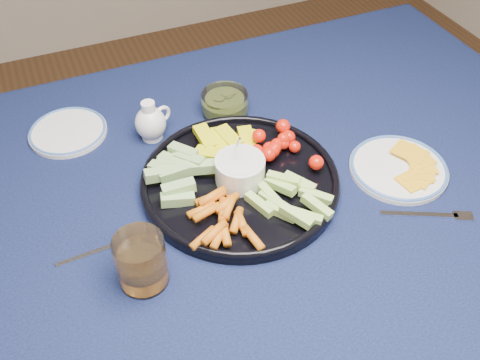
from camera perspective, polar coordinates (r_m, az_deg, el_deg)
name	(u,v)px	position (r m, az deg, el deg)	size (l,w,h in m)	color
dining_table	(225,221)	(1.14, -1.65, -4.39)	(1.67, 1.07, 0.75)	#51361B
crudite_platter	(239,178)	(1.07, -0.15, 0.20)	(0.40, 0.40, 0.13)	black
creamer_pitcher	(151,123)	(1.19, -9.48, 6.07)	(0.09, 0.07, 0.10)	white
pickle_bowl	(225,104)	(1.26, -1.63, 8.10)	(0.11, 0.11, 0.05)	white
cheese_plate	(399,167)	(1.16, 16.57, 1.33)	(0.20, 0.20, 0.02)	white
juice_tumbler	(142,263)	(0.92, -10.44, -8.74)	(0.09, 0.09, 0.10)	white
fork_left	(103,249)	(1.01, -14.42, -7.17)	(0.15, 0.02, 0.00)	silver
fork_right	(434,215)	(1.10, 20.02, -3.56)	(0.17, 0.09, 0.00)	silver
side_plate_extra	(68,131)	(1.27, -17.88, 4.95)	(0.17, 0.17, 0.01)	white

